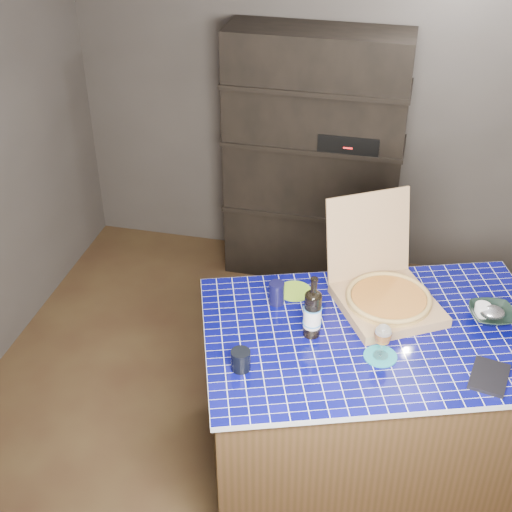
% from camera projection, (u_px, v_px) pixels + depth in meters
% --- Properties ---
extents(room, '(3.50, 3.50, 3.50)m').
position_uv_depth(room, '(267.00, 229.00, 3.50)').
color(room, brown).
rests_on(room, ground).
extents(shelving_unit, '(1.20, 0.41, 1.80)m').
position_uv_depth(shelving_unit, '(314.00, 159.00, 4.94)').
color(shelving_unit, black).
rests_on(shelving_unit, floor).
extents(kitchen_island, '(1.89, 1.52, 0.90)m').
position_uv_depth(kitchen_island, '(370.00, 400.00, 3.63)').
color(kitchen_island, '#462E1B').
rests_on(kitchen_island, floor).
extents(pizza_box, '(0.67, 0.70, 0.49)m').
position_uv_depth(pizza_box, '(386.00, 294.00, 3.52)').
color(pizza_box, tan).
rests_on(pizza_box, kitchen_island).
extents(mead_bottle, '(0.09, 0.09, 0.33)m').
position_uv_depth(mead_bottle, '(312.00, 313.00, 3.30)').
color(mead_bottle, black).
rests_on(mead_bottle, kitchen_island).
extents(teal_trivet, '(0.15, 0.15, 0.01)m').
position_uv_depth(teal_trivet, '(380.00, 356.00, 3.23)').
color(teal_trivet, teal).
rests_on(teal_trivet, kitchen_island).
extents(wine_glass, '(0.08, 0.08, 0.18)m').
position_uv_depth(wine_glass, '(383.00, 335.00, 3.17)').
color(wine_glass, white).
rests_on(wine_glass, teal_trivet).
extents(tumbler, '(0.09, 0.09, 0.10)m').
position_uv_depth(tumbler, '(241.00, 360.00, 3.15)').
color(tumbler, black).
rests_on(tumbler, kitchen_island).
extents(dvd_case, '(0.20, 0.24, 0.02)m').
position_uv_depth(dvd_case, '(489.00, 376.00, 3.12)').
color(dvd_case, black).
rests_on(dvd_case, kitchen_island).
extents(bowl, '(0.25, 0.25, 0.05)m').
position_uv_depth(bowl, '(492.00, 314.00, 3.45)').
color(bowl, black).
rests_on(bowl, kitchen_island).
extents(foil_contents, '(0.12, 0.10, 0.06)m').
position_uv_depth(foil_contents, '(492.00, 312.00, 3.44)').
color(foil_contents, '#B2B4BE').
rests_on(foil_contents, bowl).
extents(white_jar, '(0.08, 0.08, 0.07)m').
position_uv_depth(white_jar, '(482.00, 310.00, 3.47)').
color(white_jar, white).
rests_on(white_jar, kitchen_island).
extents(navy_cup, '(0.08, 0.08, 0.12)m').
position_uv_depth(navy_cup, '(277.00, 293.00, 3.54)').
color(navy_cup, black).
rests_on(navy_cup, kitchen_island).
extents(green_trivet, '(0.18, 0.18, 0.01)m').
position_uv_depth(green_trivet, '(295.00, 291.00, 3.65)').
color(green_trivet, '#8AC229').
rests_on(green_trivet, kitchen_island).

